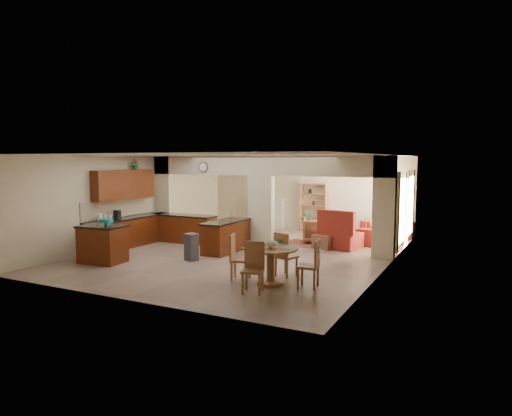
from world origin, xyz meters
The scene contains 39 objects.
floor centered at (0.00, 0.00, 0.00)m, with size 10.00×10.00×0.00m, color #7E6757.
ceiling centered at (0.00, 0.00, 2.80)m, with size 10.00×10.00×0.00m, color white.
wall_back centered at (0.00, 5.00, 1.40)m, with size 8.00×8.00×0.00m, color beige.
wall_front centered at (0.00, -5.00, 1.40)m, with size 8.00×8.00×0.00m, color beige.
wall_left centered at (-4.00, 0.00, 1.40)m, with size 10.00×10.00×0.00m, color beige.
wall_right centered at (4.00, 0.00, 1.40)m, with size 10.00×10.00×0.00m, color beige.
partition_left_pier centered at (-3.70, 1.00, 1.40)m, with size 0.60×0.25×2.80m, color beige.
partition_center_pier centered at (0.00, 1.00, 1.10)m, with size 0.80×0.25×2.20m, color beige.
partition_right_pier centered at (3.70, 1.00, 1.40)m, with size 0.60×0.25×2.80m, color beige.
partition_header centered at (0.00, 1.00, 2.50)m, with size 8.00×0.25×0.60m, color beige.
kitchen_counter centered at (-3.26, -0.25, 0.46)m, with size 2.52×3.29×1.48m.
upper_cabinets centered at (-3.82, -0.80, 1.92)m, with size 0.35×2.40×0.90m, color #481608.
peninsula centered at (-0.60, -0.11, 0.46)m, with size 0.70×1.85×0.91m.
wall_clock centered at (-2.00, 0.85, 2.45)m, with size 0.34×0.34×0.03m, color #52361B.
rug centered at (1.20, 2.10, 0.01)m, with size 1.60×1.30×0.01m, color brown.
fireplace centered at (-1.60, 4.83, 0.61)m, with size 1.60×0.35×1.20m.
shelving_unit centered at (0.35, 4.82, 0.90)m, with size 1.00×0.32×1.80m, color brown.
window_a centered at (3.97, 2.30, 1.20)m, with size 0.02×0.90×1.90m, color white.
window_b centered at (3.97, 4.00, 1.20)m, with size 0.02×0.90×1.90m, color white.
glazed_door centered at (3.97, 3.15, 1.05)m, with size 0.02×0.70×2.10m, color white.
drape_a_left centered at (3.93, 1.70, 1.20)m, with size 0.10×0.28×2.30m, color #392017.
drape_a_right centered at (3.93, 2.90, 1.20)m, with size 0.10×0.28×2.30m, color #392017.
drape_b_left centered at (3.93, 3.40, 1.20)m, with size 0.10×0.28×2.30m, color #392017.
drape_b_right centered at (3.93, 4.60, 1.20)m, with size 0.10×0.28×2.30m, color #392017.
ceiling_fan centered at (1.50, 3.00, 2.56)m, with size 1.00×1.00×0.10m, color white.
kitchen_island centered at (-2.75, -2.81, 0.49)m, with size 1.20×0.91×0.98m.
teal_bowl centered at (-2.65, -2.75, 1.07)m, with size 0.35×0.35×0.17m, color #13867C.
trash_can centered at (-0.83, -1.55, 0.33)m, with size 0.31×0.27×0.66m, color #313033.
dining_table centered at (2.06, -2.75, 0.52)m, with size 1.17×1.17×0.80m.
fruit_bowl centered at (2.07, -2.80, 0.87)m, with size 0.29×0.29×0.15m, color #68B326.
sofa centered at (3.30, 3.66, 0.39)m, with size 1.06×2.70×0.79m, color maroon.
chaise centered at (2.21, 1.94, 0.24)m, with size 1.19×0.97×0.48m, color maroon.
armchair centered at (1.29, 2.46, 0.39)m, with size 0.84×0.86×0.78m, color maroon.
ottoman centered at (1.84, 1.67, 0.21)m, with size 0.59×0.59×0.43m, color maroon.
plant centered at (-3.82, -0.27, 2.54)m, with size 0.30×0.26×0.33m, color #154F18.
chair_north centered at (2.06, -2.03, 0.55)m, with size 0.53×0.53×1.02m.
chair_east centered at (2.96, -2.63, 0.55)m, with size 0.47×0.47×1.02m.
chair_south centered at (1.98, -3.41, 0.55)m, with size 0.52×0.52×1.02m.
chair_west centered at (1.23, -2.74, 0.55)m, with size 0.52×0.52×1.02m.
Camera 1 is at (6.10, -11.49, 2.67)m, focal length 32.00 mm.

